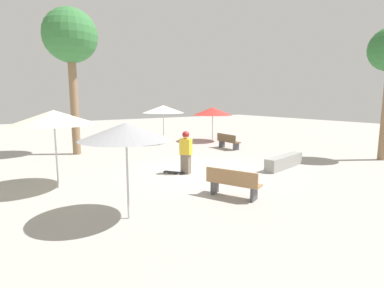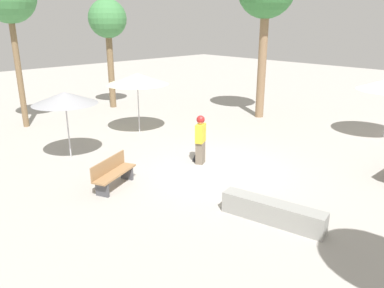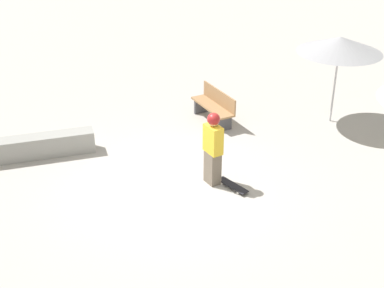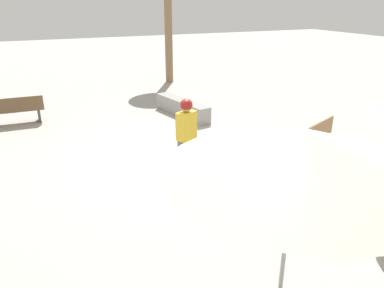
# 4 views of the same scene
# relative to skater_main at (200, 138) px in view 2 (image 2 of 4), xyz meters

# --- Properties ---
(ground_plane) EXTENTS (60.00, 60.00, 0.00)m
(ground_plane) POSITION_rel_skater_main_xyz_m (0.01, 0.78, -0.89)
(ground_plane) COLOR #ADA8A0
(skater_main) EXTENTS (0.50, 0.41, 1.64)m
(skater_main) POSITION_rel_skater_main_xyz_m (0.00, 0.00, 0.00)
(skater_main) COLOR #726656
(skater_main) RESTS_ON ground_plane
(skateboard) EXTENTS (0.77, 0.63, 0.07)m
(skateboard) POSITION_rel_skater_main_xyz_m (-0.25, -0.41, -0.83)
(skateboard) COLOR black
(skateboard) RESTS_ON ground_plane
(concrete_ledge) EXTENTS (0.95, 2.53, 0.52)m
(concrete_ledge) POSITION_rel_skater_main_xyz_m (1.49, 3.89, -0.62)
(concrete_ledge) COLOR gray
(concrete_ledge) RESTS_ON ground_plane
(bench_far) EXTENTS (1.64, 1.04, 0.85)m
(bench_far) POSITION_rel_skater_main_xyz_m (3.12, -0.40, -0.46)
(bench_far) COLOR #47474C
(bench_far) RESTS_ON ground_plane
(shade_umbrella_cream) EXTENTS (2.61, 2.61, 2.50)m
(shade_umbrella_cream) POSITION_rel_skater_main_xyz_m (-0.75, -4.42, 1.39)
(shade_umbrella_cream) COLOR #B7B7BC
(shade_umbrella_cream) RESTS_ON ground_plane
(shade_umbrella_grey) EXTENTS (2.16, 2.16, 2.31)m
(shade_umbrella_grey) POSITION_rel_skater_main_xyz_m (2.87, -3.51, 1.22)
(shade_umbrella_grey) COLOR #B7B7BC
(shade_umbrella_grey) RESTS_ON ground_plane
(palm_tree_far_back) EXTENTS (1.96, 1.96, 5.61)m
(palm_tree_far_back) POSITION_rel_skater_main_xyz_m (-2.59, -9.35, 3.60)
(palm_tree_far_back) COLOR brown
(palm_tree_far_back) RESTS_ON ground_plane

